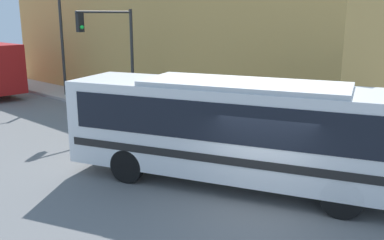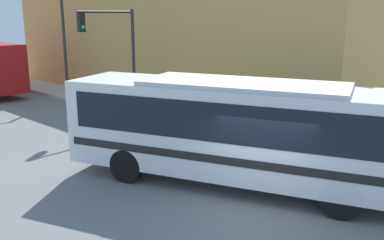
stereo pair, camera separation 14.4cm
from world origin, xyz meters
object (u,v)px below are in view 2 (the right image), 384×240
object	(u,v)px
traffic_light_pole	(115,43)
city_bus	(242,127)
parking_meter	(142,96)
fire_hydrant	(271,134)
street_lamp	(59,32)

from	to	relation	value
traffic_light_pole	city_bus	bearing A→B (deg)	-106.42
city_bus	parking_meter	size ratio (longest dim) A/B	8.41
city_bus	traffic_light_pole	distance (m)	10.65
city_bus	parking_meter	world-z (taller)	city_bus
parking_meter	fire_hydrant	bearing A→B (deg)	-90.00
parking_meter	traffic_light_pole	bearing A→B (deg)	141.52
fire_hydrant	parking_meter	size ratio (longest dim) A/B	0.56
street_lamp	city_bus	bearing A→B (deg)	-102.82
city_bus	street_lamp	distance (m)	17.48
traffic_light_pole	street_lamp	bearing A→B (deg)	82.65
city_bus	fire_hydrant	distance (m)	4.41
street_lamp	traffic_light_pole	bearing A→B (deg)	-97.35
fire_hydrant	traffic_light_pole	bearing A→B (deg)	96.48
fire_hydrant	street_lamp	bearing A→B (deg)	90.34
traffic_light_pole	street_lamp	world-z (taller)	street_lamp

